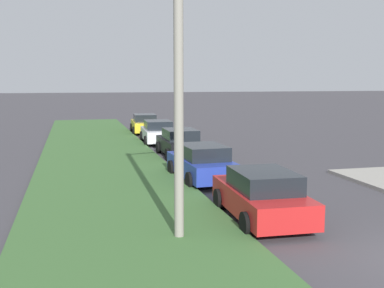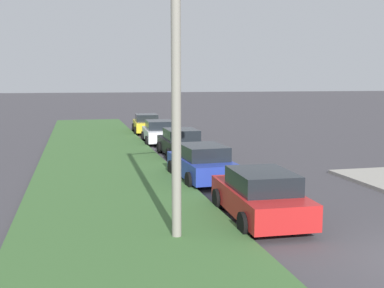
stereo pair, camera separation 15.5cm
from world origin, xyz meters
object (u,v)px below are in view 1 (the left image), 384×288
(parked_car_yellow, at_px, (145,124))
(streetlight, at_px, (191,66))
(parked_car_blue, at_px, (202,163))
(parked_car_white, at_px, (158,132))
(parked_car_black, at_px, (180,143))
(parked_car_red, at_px, (262,196))

(parked_car_yellow, bearing_deg, streetlight, 177.46)
(parked_car_blue, distance_m, parked_car_white, 11.82)
(parked_car_black, relative_size, streetlight, 0.57)
(parked_car_red, relative_size, parked_car_white, 1.00)
(parked_car_red, height_order, parked_car_white, same)
(parked_car_yellow, bearing_deg, parked_car_black, -175.96)
(parked_car_red, distance_m, parked_car_blue, 5.68)
(parked_car_black, relative_size, parked_car_white, 0.98)
(parked_car_blue, xyz_separation_m, streetlight, (-6.78, 2.15, 3.67))
(parked_car_red, distance_m, parked_car_yellow, 23.50)
(parked_car_yellow, xyz_separation_m, streetlight, (-24.61, 2.49, 3.67))
(parked_car_black, distance_m, parked_car_yellow, 11.55)
(streetlight, bearing_deg, parked_car_yellow, -5.78)
(parked_car_black, bearing_deg, parked_car_yellow, 0.58)
(parked_car_white, distance_m, streetlight, 19.12)
(parked_car_blue, distance_m, parked_car_black, 6.29)
(streetlight, bearing_deg, parked_car_black, -11.48)
(parked_car_black, distance_m, parked_car_white, 5.55)
(parked_car_blue, height_order, parked_car_yellow, same)
(parked_car_black, bearing_deg, parked_car_white, 1.92)
(parked_car_black, bearing_deg, parked_car_blue, 175.21)
(parked_car_red, height_order, parked_car_black, same)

